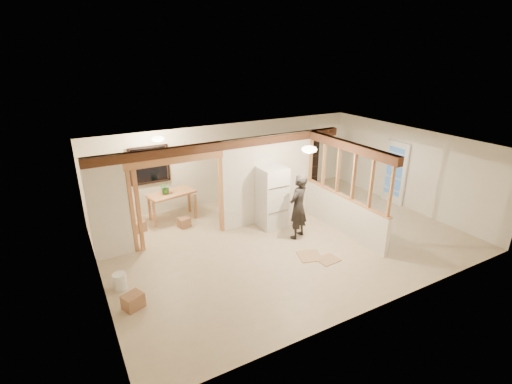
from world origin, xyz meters
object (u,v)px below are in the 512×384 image
refrigerator (272,197)px  work_table (172,206)px  shop_vac (118,222)px  woman (298,207)px  bookshelf (306,163)px

refrigerator → work_table: size_ratio=1.31×
refrigerator → shop_vac: (-3.85, 1.72, -0.60)m
woman → bookshelf: (2.54, 3.15, 0.00)m
woman → work_table: woman is taller
work_table → bookshelf: (5.09, 0.48, 0.46)m
work_table → shop_vac: bearing=169.5°
refrigerator → bookshelf: bearing=38.8°
woman → shop_vac: 4.90m
refrigerator → shop_vac: 4.26m
shop_vac → work_table: bearing=1.5°
shop_vac → bookshelf: 6.68m
woman → bookshelf: size_ratio=0.99×
work_table → woman: bearing=-58.4°
refrigerator → shop_vac: size_ratio=3.28×
work_table → shop_vac: (-1.55, -0.04, -0.15)m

